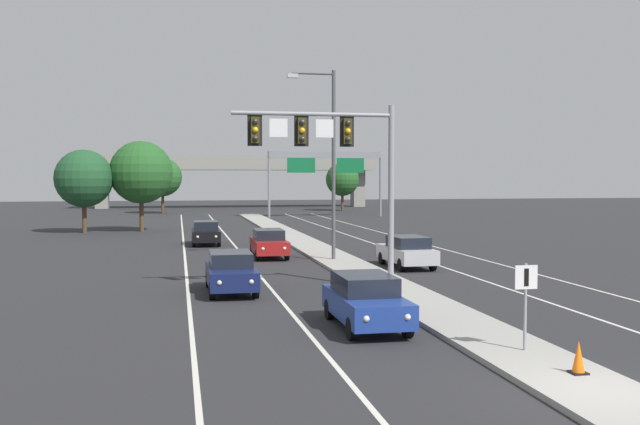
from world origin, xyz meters
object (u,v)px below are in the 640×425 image
object	(u,v)px
car_oncoming_navy	(231,272)
highway_sign_gantry	(326,163)
street_lamp_median	(329,153)
car_oncoming_blue	(366,300)
car_oncoming_red	(269,243)
tree_far_right_b	(342,179)
overhead_signal_mast	(336,153)
tree_far_left_c	(162,177)
car_receding_silver	(407,251)
traffic_cone_median_nose	(578,358)
car_oncoming_black	(206,233)
tree_far_left_a	(84,179)
tree_far_left_b	(141,172)
median_sign_post	(526,294)

from	to	relation	value
car_oncoming_navy	highway_sign_gantry	size ratio (longest dim) A/B	0.34
street_lamp_median	car_oncoming_blue	size ratio (longest dim) A/B	2.24
car_oncoming_red	tree_far_right_b	size ratio (longest dim) A/B	0.69
overhead_signal_mast	tree_far_left_c	distance (m)	64.59
overhead_signal_mast	car_receding_silver	xyz separation A→B (m)	(5.11, 6.70, -4.65)
car_oncoming_navy	traffic_cone_median_nose	xyz separation A→B (m)	(6.66, -13.71, -0.31)
car_oncoming_red	highway_sign_gantry	world-z (taller)	highway_sign_gantry
car_oncoming_navy	car_oncoming_red	world-z (taller)	same
car_oncoming_black	highway_sign_gantry	xyz separation A→B (m)	(14.75, 31.57, 5.34)
car_receding_silver	car_oncoming_blue	bearing A→B (deg)	-113.02
car_oncoming_red	traffic_cone_median_nose	world-z (taller)	car_oncoming_red
street_lamp_median	car_oncoming_black	size ratio (longest dim) A/B	2.23
car_oncoming_red	highway_sign_gantry	xyz separation A→B (m)	(11.56, 40.01, 5.34)
car_oncoming_black	highway_sign_gantry	world-z (taller)	highway_sign_gantry
highway_sign_gantry	tree_far_left_a	xyz separation A→B (m)	(-24.01, -19.39, -1.74)
car_receding_silver	tree_far_left_a	xyz separation A→B (m)	(-18.66, 26.40, 3.60)
car_oncoming_navy	tree_far_right_b	xyz separation A→B (m)	(19.88, 66.37, 3.44)
highway_sign_gantry	tree_far_right_b	world-z (taller)	highway_sign_gantry
car_oncoming_blue	car_oncoming_navy	size ratio (longest dim) A/B	1.00
car_receding_silver	tree_far_right_b	size ratio (longest dim) A/B	0.69
tree_far_left_c	tree_far_left_b	bearing A→B (deg)	-92.10
tree_far_left_b	overhead_signal_mast	bearing A→B (deg)	-74.97
car_oncoming_navy	car_oncoming_red	distance (m)	12.24
car_oncoming_navy	tree_far_right_b	bearing A→B (deg)	73.33
overhead_signal_mast	car_oncoming_blue	xyz separation A→B (m)	(-0.61, -6.77, -4.65)
car_oncoming_navy	tree_far_left_c	bearing A→B (deg)	93.50
overhead_signal_mast	car_oncoming_red	bearing A→B (deg)	95.02
tree_far_left_b	tree_far_right_b	bearing A→B (deg)	53.14
median_sign_post	car_oncoming_blue	distance (m)	5.18
car_oncoming_navy	tree_far_left_a	world-z (taller)	tree_far_left_a
median_sign_post	car_oncoming_black	world-z (taller)	median_sign_post
median_sign_post	street_lamp_median	bearing A→B (deg)	91.72
highway_sign_gantry	car_oncoming_red	bearing A→B (deg)	-106.11
median_sign_post	car_receding_silver	world-z (taller)	median_sign_post
street_lamp_median	car_oncoming_red	xyz separation A→B (m)	(-2.91, 2.68, -4.97)
car_oncoming_black	tree_far_left_b	size ratio (longest dim) A/B	0.59
car_receding_silver	traffic_cone_median_nose	bearing A→B (deg)	-97.31
car_oncoming_black	median_sign_post	bearing A→B (deg)	-78.06
median_sign_post	car_oncoming_black	xyz separation A→B (m)	(-6.72, 31.80, -0.77)
median_sign_post	traffic_cone_median_nose	world-z (taller)	median_sign_post
tree_far_left_b	tree_far_left_a	bearing A→B (deg)	-170.72
tree_far_left_b	tree_far_left_c	distance (m)	30.29
car_oncoming_blue	car_receding_silver	bearing A→B (deg)	66.98
median_sign_post	tree_far_left_b	xyz separation A→B (m)	(-11.51, 44.71, 3.34)
car_oncoming_red	traffic_cone_median_nose	distance (m)	25.84
traffic_cone_median_nose	tree_far_left_a	bearing A→B (deg)	109.24
median_sign_post	street_lamp_median	xyz separation A→B (m)	(-0.62, 20.68, 4.21)
car_oncoming_navy	tree_far_left_a	size ratio (longest dim) A/B	0.66
street_lamp_median	traffic_cone_median_nose	xyz separation A→B (m)	(0.76, -22.89, -5.29)
tree_far_left_c	street_lamp_median	bearing A→B (deg)	-79.79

